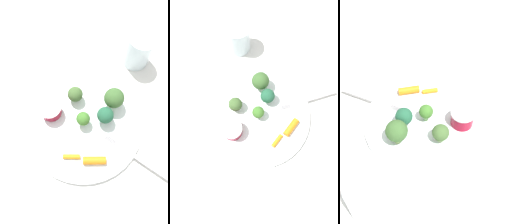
% 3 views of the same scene
% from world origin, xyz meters
% --- Properties ---
extents(ground_plane, '(2.40, 2.40, 0.00)m').
position_xyz_m(ground_plane, '(0.00, 0.00, 0.00)').
color(ground_plane, silver).
extents(plate, '(0.27, 0.27, 0.01)m').
position_xyz_m(plate, '(0.00, 0.00, 0.01)').
color(plate, white).
rests_on(plate, ground_plane).
extents(sauce_cup, '(0.05, 0.05, 0.03)m').
position_xyz_m(sauce_cup, '(-0.03, -0.07, 0.03)').
color(sauce_cup, maroon).
rests_on(sauce_cup, plate).
extents(broccoli_floret_0, '(0.05, 0.05, 0.06)m').
position_xyz_m(broccoli_floret_0, '(-0.04, 0.07, 0.05)').
color(broccoli_floret_0, '#8DB261').
rests_on(broccoli_floret_0, plate).
extents(broccoli_floret_1, '(0.03, 0.03, 0.04)m').
position_xyz_m(broccoli_floret_1, '(0.00, -0.00, 0.04)').
color(broccoli_floret_1, '#7EAB6B').
rests_on(broccoli_floret_1, plate).
extents(broccoli_floret_2, '(0.04, 0.04, 0.05)m').
position_xyz_m(broccoli_floret_2, '(0.00, 0.05, 0.04)').
color(broccoli_floret_2, '#89B663').
rests_on(broccoli_floret_2, plate).
extents(broccoli_floret_3, '(0.04, 0.04, 0.04)m').
position_xyz_m(broccoli_floret_3, '(-0.06, -0.01, 0.04)').
color(broccoli_floret_3, '#92B372').
rests_on(broccoli_floret_3, plate).
extents(carrot_stick_0, '(0.02, 0.04, 0.01)m').
position_xyz_m(carrot_stick_0, '(0.08, -0.04, 0.02)').
color(carrot_stick_0, orange).
rests_on(carrot_stick_0, plate).
extents(carrot_stick_1, '(0.02, 0.05, 0.02)m').
position_xyz_m(carrot_stick_1, '(0.09, 0.01, 0.02)').
color(carrot_stick_1, orange).
rests_on(carrot_stick_1, plate).
extents(fork, '(0.12, 0.12, 0.00)m').
position_xyz_m(fork, '(0.09, 0.10, 0.01)').
color(fork, '#AFACB1').
rests_on(fork, plate).
extents(drinking_glass, '(0.07, 0.07, 0.09)m').
position_xyz_m(drinking_glass, '(-0.15, 0.16, 0.04)').
color(drinking_glass, silver).
rests_on(drinking_glass, ground_plane).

